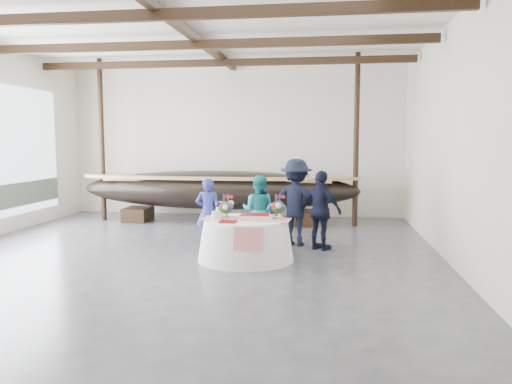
# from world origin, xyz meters

# --- Properties ---
(floor) EXTENTS (10.00, 12.00, 0.01)m
(floor) POSITION_xyz_m (0.00, 0.00, 0.00)
(floor) COLOR #3D3D42
(floor) RESTS_ON ground
(wall_back) EXTENTS (10.00, 0.02, 4.50)m
(wall_back) POSITION_xyz_m (0.00, 6.00, 2.25)
(wall_back) COLOR silver
(wall_back) RESTS_ON ground
(wall_right) EXTENTS (0.02, 12.00, 4.50)m
(wall_right) POSITION_xyz_m (5.00, 0.00, 2.25)
(wall_right) COLOR silver
(wall_right) RESTS_ON ground
(ceiling) EXTENTS (10.00, 12.00, 0.01)m
(ceiling) POSITION_xyz_m (0.00, 0.00, 4.50)
(ceiling) COLOR white
(ceiling) RESTS_ON wall_back
(pavilion_structure) EXTENTS (9.80, 11.76, 4.50)m
(pavilion_structure) POSITION_xyz_m (0.00, 0.77, 4.00)
(pavilion_structure) COLOR black
(pavilion_structure) RESTS_ON ground
(longboat_display) EXTENTS (7.69, 1.54, 1.44)m
(longboat_display) POSITION_xyz_m (-0.19, 4.42, 0.92)
(longboat_display) COLOR black
(longboat_display) RESTS_ON ground
(banquet_table) EXTENTS (1.82, 1.82, 0.78)m
(banquet_table) POSITION_xyz_m (1.24, 0.34, 0.39)
(banquet_table) COLOR white
(banquet_table) RESTS_ON ground
(tabletop_items) EXTENTS (1.72, 0.95, 0.40)m
(tabletop_items) POSITION_xyz_m (1.27, 0.47, 0.93)
(tabletop_items) COLOR red
(tabletop_items) RESTS_ON banquet_table
(guest_woman_blue) EXTENTS (0.55, 0.37, 1.48)m
(guest_woman_blue) POSITION_xyz_m (0.25, 1.40, 0.74)
(guest_woman_blue) COLOR navy
(guest_woman_blue) RESTS_ON ground
(guest_woman_teal) EXTENTS (0.83, 0.69, 1.52)m
(guest_woman_teal) POSITION_xyz_m (1.30, 1.69, 0.76)
(guest_woman_teal) COLOR teal
(guest_woman_teal) RESTS_ON ground
(guest_man_left) EXTENTS (1.33, 0.94, 1.87)m
(guest_man_left) POSITION_xyz_m (2.10, 1.82, 0.94)
(guest_man_left) COLOR black
(guest_man_left) RESTS_ON ground
(guest_man_right) EXTENTS (1.02, 0.89, 1.65)m
(guest_man_right) POSITION_xyz_m (2.64, 1.40, 0.83)
(guest_man_right) COLOR black
(guest_man_right) RESTS_ON ground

